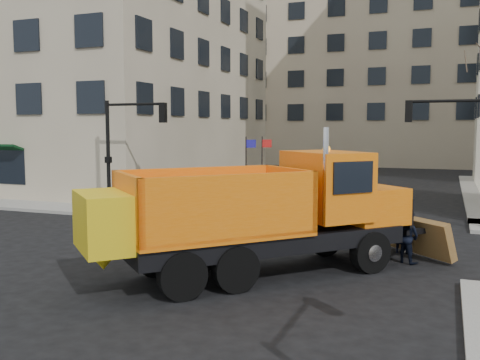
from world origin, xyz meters
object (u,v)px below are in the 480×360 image
at_px(newspaper_box, 343,210).
at_px(worker, 164,193).
at_px(cop_c, 371,217).
at_px(cop_a, 402,228).
at_px(cop_b, 407,237).
at_px(plow_truck, 256,211).

bearing_deg(newspaper_box, worker, -168.74).
distance_m(cop_c, worker, 10.24).
height_order(cop_a, newspaper_box, cop_a).
bearing_deg(cop_b, cop_a, -46.65).
height_order(cop_c, newspaper_box, cop_c).
relative_size(cop_a, cop_b, 1.07).
bearing_deg(cop_c, cop_b, 67.39).
height_order(plow_truck, cop_a, plow_truck).
relative_size(cop_a, newspaper_box, 1.54).
height_order(cop_a, cop_c, cop_c).
height_order(plow_truck, worker, plow_truck).
distance_m(plow_truck, cop_a, 5.66).
bearing_deg(newspaper_box, cop_b, -52.57).
xyz_separation_m(cop_b, newspaper_box, (-2.94, 5.40, -0.09)).
xyz_separation_m(plow_truck, cop_c, (2.43, 5.44, -0.87)).
bearing_deg(cop_c, cop_a, 81.93).
bearing_deg(cop_b, worker, 8.04).
xyz_separation_m(plow_truck, worker, (-7.47, 8.07, -0.77)).
relative_size(cop_b, worker, 0.87).
distance_m(cop_a, newspaper_box, 4.94).
xyz_separation_m(plow_truck, cop_a, (3.58, 4.27, -0.99)).
relative_size(plow_truck, cop_a, 5.73).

